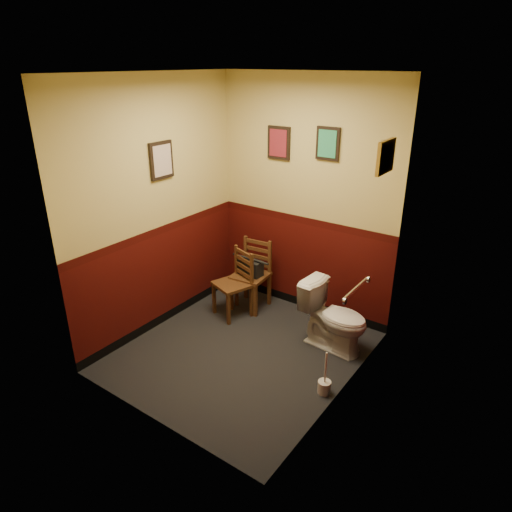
{
  "coord_description": "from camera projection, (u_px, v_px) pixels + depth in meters",
  "views": [
    {
      "loc": [
        2.41,
        -3.15,
        2.79
      ],
      "look_at": [
        0.0,
        0.25,
        1.0
      ],
      "focal_mm": 32.0,
      "sensor_mm": 36.0,
      "label": 1
    }
  ],
  "objects": [
    {
      "name": "chair_right",
      "position": [
        252.0,
        275.0,
        5.48
      ],
      "size": [
        0.43,
        0.43,
        0.84
      ],
      "rotation": [
        0.0,
        0.0,
        0.09
      ],
      "color": "brown",
      "rests_on": "floor"
    },
    {
      "name": "ceiling",
      "position": [
        238.0,
        72.0,
        3.67
      ],
      "size": [
        2.2,
        2.4,
        0.0
      ],
      "primitive_type": "cube",
      "rotation": [
        3.14,
        0.0,
        0.0
      ],
      "color": "silver",
      "rests_on": "ground"
    },
    {
      "name": "floor",
      "position": [
        242.0,
        352.0,
        4.74
      ],
      "size": [
        2.2,
        2.4,
        0.0
      ],
      "primitive_type": "cube",
      "color": "black",
      "rests_on": "ground"
    },
    {
      "name": "grab_bar",
      "position": [
        356.0,
        289.0,
        3.98
      ],
      "size": [
        0.05,
        0.56,
        0.06
      ],
      "color": "silver",
      "rests_on": "wall_right"
    },
    {
      "name": "wall_left",
      "position": [
        157.0,
        209.0,
        4.79
      ],
      "size": [
        0.0,
        2.4,
        2.7
      ],
      "primitive_type": "cube",
      "rotation": [
        1.57,
        0.0,
        1.57
      ],
      "color": "#3B0A08",
      "rests_on": "ground"
    },
    {
      "name": "framed_print_back_a",
      "position": [
        279.0,
        143.0,
        5.04
      ],
      "size": [
        0.28,
        0.04,
        0.36
      ],
      "color": "black",
      "rests_on": "wall_back"
    },
    {
      "name": "framed_print_back_b",
      "position": [
        328.0,
        144.0,
        4.7
      ],
      "size": [
        0.26,
        0.04,
        0.34
      ],
      "color": "black",
      "rests_on": "wall_back"
    },
    {
      "name": "wall_front",
      "position": [
        141.0,
        276.0,
        3.31
      ],
      "size": [
        2.2,
        0.0,
        2.7
      ],
      "primitive_type": "cube",
      "rotation": [
        -1.57,
        0.0,
        0.0
      ],
      "color": "#3B0A08",
      "rests_on": "ground"
    },
    {
      "name": "framed_print_right",
      "position": [
        386.0,
        157.0,
        3.81
      ],
      "size": [
        0.04,
        0.34,
        0.28
      ],
      "color": "olive",
      "rests_on": "wall_right"
    },
    {
      "name": "wall_right",
      "position": [
        351.0,
        257.0,
        3.62
      ],
      "size": [
        0.0,
        2.4,
        2.7
      ],
      "primitive_type": "cube",
      "rotation": [
        1.57,
        0.0,
        -1.57
      ],
      "color": "#3B0A08",
      "rests_on": "ground"
    },
    {
      "name": "chair_left",
      "position": [
        235.0,
        283.0,
        5.31
      ],
      "size": [
        0.47,
        0.47,
        0.8
      ],
      "rotation": [
        0.0,
        0.0,
        -0.34
      ],
      "color": "brown",
      "rests_on": "floor"
    },
    {
      "name": "framed_print_left",
      "position": [
        161.0,
        160.0,
        4.66
      ],
      "size": [
        0.04,
        0.3,
        0.38
      ],
      "color": "black",
      "rests_on": "wall_left"
    },
    {
      "name": "handbag",
      "position": [
        250.0,
        267.0,
        5.41
      ],
      "size": [
        0.3,
        0.15,
        0.21
      ],
      "rotation": [
        0.0,
        0.0,
        -0.02
      ],
      "color": "black",
      "rests_on": "chair_right"
    },
    {
      "name": "wall_back",
      "position": [
        305.0,
        200.0,
        5.11
      ],
      "size": [
        2.2,
        0.0,
        2.7
      ],
      "primitive_type": "cube",
      "rotation": [
        1.57,
        0.0,
        0.0
      ],
      "color": "#3B0A08",
      "rests_on": "ground"
    },
    {
      "name": "toilet",
      "position": [
        335.0,
        318.0,
        4.69
      ],
      "size": [
        0.75,
        0.45,
        0.7
      ],
      "primitive_type": "imported",
      "rotation": [
        0.0,
        0.0,
        1.5
      ],
      "color": "white",
      "rests_on": "floor"
    },
    {
      "name": "tp_stack",
      "position": [
        321.0,
        312.0,
        5.18
      ],
      "size": [
        0.21,
        0.13,
        0.37
      ],
      "color": "silver",
      "rests_on": "floor"
    },
    {
      "name": "toilet_brush",
      "position": [
        324.0,
        386.0,
        4.14
      ],
      "size": [
        0.12,
        0.12,
        0.43
      ],
      "color": "silver",
      "rests_on": "floor"
    }
  ]
}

